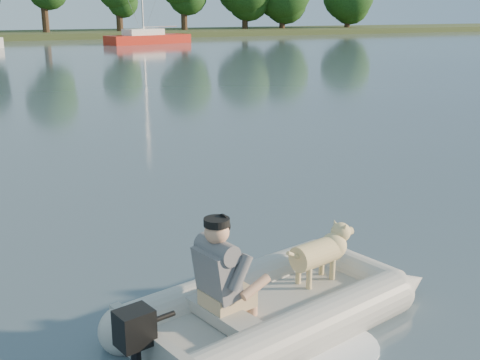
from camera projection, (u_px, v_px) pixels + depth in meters
name	position (u px, v px, depth m)	size (l,w,h in m)	color
water	(332.00, 301.00, 6.66)	(160.00, 160.00, 0.00)	slate
shore_bank	(7.00, 36.00, 61.17)	(160.00, 12.00, 0.70)	#47512D
dinghy	(276.00, 269.00, 6.09)	(4.73, 3.55, 1.36)	#A7A7A2
man	(219.00, 269.00, 5.66)	(0.71, 0.61, 1.06)	#5F5E63
dog	(316.00, 258.00, 6.53)	(0.92, 0.33, 0.61)	tan
outboard_motor	(136.00, 349.00, 5.17)	(0.41, 0.29, 0.77)	black
sailboat	(147.00, 38.00, 52.27)	(7.88, 4.38, 10.38)	#AF2114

